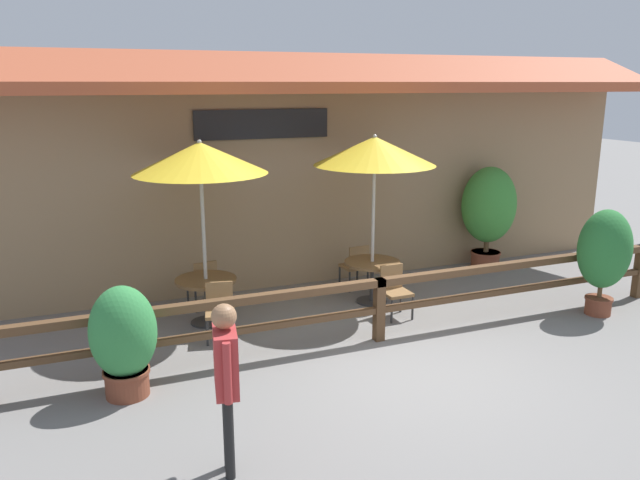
{
  "coord_description": "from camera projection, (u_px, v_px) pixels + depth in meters",
  "views": [
    {
      "loc": [
        -4.01,
        -6.58,
        3.69
      ],
      "look_at": [
        -0.71,
        1.6,
        1.47
      ],
      "focal_mm": 35.0,
      "sensor_mm": 36.0,
      "label": 1
    }
  ],
  "objects": [
    {
      "name": "dining_table_near",
      "position": [
        206.0,
        288.0,
        9.74
      ],
      "size": [
        0.96,
        0.96,
        0.74
      ],
      "color": "brown",
      "rests_on": "ground"
    },
    {
      "name": "chair_near_wallside",
      "position": [
        203.0,
        282.0,
        10.41
      ],
      "size": [
        0.49,
        0.49,
        0.84
      ],
      "rotation": [
        0.0,
        0.0,
        3.31
      ],
      "color": "olive",
      "rests_on": "ground"
    },
    {
      "name": "ground_plane",
      "position": [
        415.0,
        369.0,
        8.28
      ],
      "size": [
        60.0,
        60.0,
        0.0
      ],
      "primitive_type": "plane",
      "color": "slate"
    },
    {
      "name": "dining_table_middle",
      "position": [
        372.0,
        269.0,
        10.68
      ],
      "size": [
        0.96,
        0.96,
        0.74
      ],
      "color": "brown",
      "rests_on": "ground"
    },
    {
      "name": "potted_plant_entrance_palm",
      "position": [
        124.0,
        339.0,
        7.42
      ],
      "size": [
        0.79,
        0.71,
        1.39
      ],
      "color": "brown",
      "rests_on": "ground"
    },
    {
      "name": "chair_near_streetside",
      "position": [
        220.0,
        309.0,
        9.18
      ],
      "size": [
        0.5,
        0.5,
        0.84
      ],
      "rotation": [
        0.0,
        0.0,
        -0.23
      ],
      "color": "olive",
      "rests_on": "ground"
    },
    {
      "name": "patio_umbrella_middle",
      "position": [
        375.0,
        151.0,
        10.19
      ],
      "size": [
        2.02,
        2.02,
        2.88
      ],
      "color": "#B7B2A8",
      "rests_on": "ground"
    },
    {
      "name": "potted_plant_small_flowering",
      "position": [
        489.0,
        209.0,
        12.52
      ],
      "size": [
        1.12,
        1.01,
        2.09
      ],
      "color": "brown",
      "rests_on": "ground"
    },
    {
      "name": "patio_umbrella_near",
      "position": [
        200.0,
        158.0,
        9.24
      ],
      "size": [
        2.02,
        2.02,
        2.88
      ],
      "color": "#B7B2A8",
      "rests_on": "ground"
    },
    {
      "name": "patio_railing",
      "position": [
        379.0,
        296.0,
        9.05
      ],
      "size": [
        10.4,
        0.14,
        0.95
      ],
      "color": "brown",
      "rests_on": "ground"
    },
    {
      "name": "potted_plant_tall_tropical",
      "position": [
        604.0,
        252.0,
        10.0
      ],
      "size": [
        0.87,
        0.79,
        1.75
      ],
      "color": "brown",
      "rests_on": "ground"
    },
    {
      "name": "chair_middle_streetside",
      "position": [
        395.0,
        289.0,
        10.06
      ],
      "size": [
        0.42,
        0.42,
        0.84
      ],
      "rotation": [
        0.0,
        0.0,
        0.01
      ],
      "color": "olive",
      "rests_on": "ground"
    },
    {
      "name": "chair_middle_wallside",
      "position": [
        356.0,
        265.0,
        11.4
      ],
      "size": [
        0.45,
        0.45,
        0.84
      ],
      "rotation": [
        0.0,
        0.0,
        3.23
      ],
      "color": "olive",
      "rests_on": "ground"
    },
    {
      "name": "building_facade",
      "position": [
        305.0,
        169.0,
        11.44
      ],
      "size": [
        14.28,
        1.49,
        4.23
      ],
      "color": "#997A56",
      "rests_on": "ground"
    },
    {
      "name": "pedestrian",
      "position": [
        226.0,
        367.0,
        5.81
      ],
      "size": [
        0.3,
        0.6,
        1.74
      ],
      "rotation": [
        0.0,
        0.0,
        -1.75
      ],
      "color": "black",
      "rests_on": "ground"
    }
  ]
}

